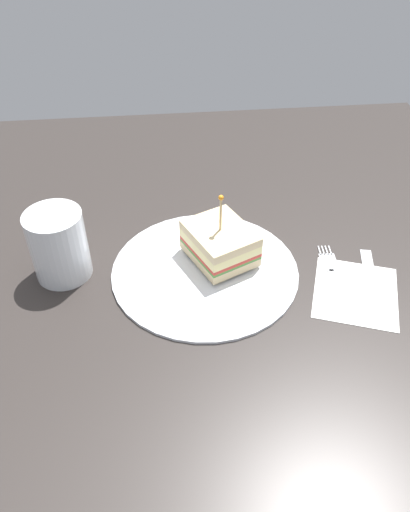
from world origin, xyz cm
name	(u,v)px	position (x,y,z in cm)	size (l,w,h in cm)	color
ground_plane	(205,277)	(0.00, 0.00, -1.00)	(98.71, 98.71, 2.00)	#2D2826
plate	(205,270)	(0.00, 0.00, 0.42)	(25.03, 25.03, 0.84)	white
sandwich_half_center	(220,243)	(-2.09, 2.24, 3.16)	(11.32, 10.55, 9.98)	beige
drink_glass	(59,248)	(-1.92, -18.75, 4.26)	(7.36, 7.36, 9.51)	beige
napkin	(356,292)	(5.95, 18.92, 0.07)	(11.60, 10.44, 0.15)	white
fork	(331,269)	(1.50, 17.04, 0.17)	(13.36, 2.44, 0.35)	silver
knife	(370,275)	(3.08, 21.85, 0.18)	(11.81, 3.80, 0.35)	silver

